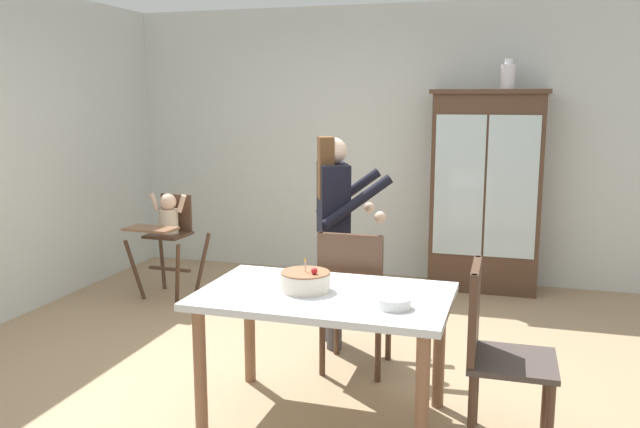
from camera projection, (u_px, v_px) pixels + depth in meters
name	position (u px, v px, depth m)	size (l,w,h in m)	color
ground_plane	(298.00, 373.00, 4.32)	(6.24, 6.24, 0.00)	tan
wall_back	(379.00, 143.00, 6.57)	(5.32, 0.06, 2.70)	silver
china_cabinet	(486.00, 191.00, 6.10)	(1.05, 0.48, 1.87)	#4C3323
ceramic_vase	(508.00, 76.00, 5.87)	(0.13, 0.13, 0.27)	white
high_chair_with_toddler	(168.00, 226.00, 5.92)	(0.60, 0.70, 0.95)	#4C3323
adult_person	(334.00, 215.00, 4.67)	(0.64, 0.63, 1.53)	#47474C
dining_table	(324.00, 311.00, 3.61)	(1.39, 0.87, 0.74)	silver
birthday_cake	(305.00, 281.00, 3.62)	(0.28, 0.28, 0.19)	beige
serving_bowl	(393.00, 302.00, 3.33)	(0.18, 0.18, 0.06)	silver
dining_chair_far_side	(353.00, 292.00, 4.23)	(0.44, 0.44, 0.96)	#4C3323
dining_chair_right_end	(493.00, 342.00, 3.36)	(0.44, 0.44, 0.96)	#4C3323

